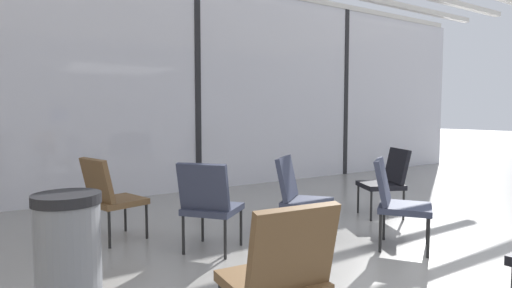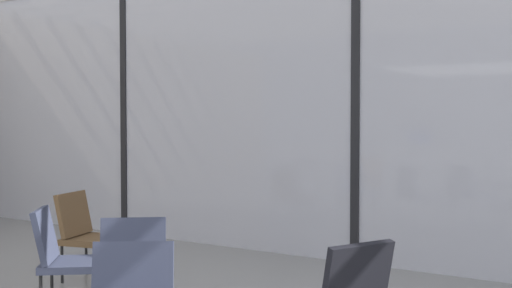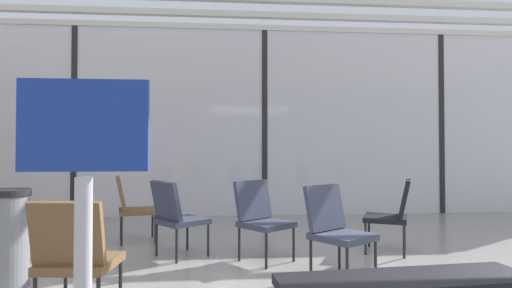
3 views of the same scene
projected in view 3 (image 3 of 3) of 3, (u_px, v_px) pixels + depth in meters
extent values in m
cube|color=silver|center=(264.00, 122.00, 7.73)|extent=(14.00, 0.08, 3.52)
cube|color=black|center=(75.00, 121.00, 7.45)|extent=(0.10, 0.12, 3.52)
cube|color=black|center=(264.00, 122.00, 7.73)|extent=(0.10, 0.12, 3.52)
cube|color=black|center=(440.00, 124.00, 8.02)|extent=(0.10, 0.12, 3.52)
cube|color=beige|center=(274.00, 0.00, 6.31)|extent=(13.72, 0.12, 0.10)
cube|color=beige|center=(269.00, 15.00, 7.04)|extent=(13.72, 0.12, 0.10)
cube|color=beige|center=(264.00, 28.00, 7.77)|extent=(13.72, 0.12, 0.10)
ellipsoid|color=silver|center=(218.00, 127.00, 11.84)|extent=(11.52, 3.84, 3.84)
sphere|color=#9D9DA0|center=(29.00, 126.00, 11.40)|extent=(2.11, 2.11, 2.11)
sphere|color=black|center=(86.00, 110.00, 9.82)|extent=(0.28, 0.28, 0.28)
sphere|color=black|center=(124.00, 111.00, 9.90)|extent=(0.28, 0.28, 0.28)
sphere|color=black|center=(161.00, 111.00, 9.97)|extent=(0.28, 0.28, 0.28)
sphere|color=black|center=(198.00, 111.00, 10.05)|extent=(0.28, 0.28, 0.28)
cube|color=black|center=(385.00, 218.00, 4.83)|extent=(0.64, 0.64, 0.06)
cube|color=black|center=(404.00, 198.00, 4.76)|extent=(0.33, 0.49, 0.44)
cylinder|color=black|center=(369.00, 232.00, 5.10)|extent=(0.03, 0.03, 0.37)
cylinder|color=black|center=(366.00, 239.00, 4.70)|extent=(0.03, 0.03, 0.37)
cylinder|color=black|center=(405.00, 234.00, 4.95)|extent=(0.03, 0.03, 0.37)
cylinder|color=black|center=(404.00, 242.00, 4.55)|extent=(0.03, 0.03, 0.37)
cube|color=#33384C|center=(266.00, 224.00, 4.43)|extent=(0.67, 0.67, 0.06)
cube|color=#33384C|center=(253.00, 200.00, 4.59)|extent=(0.46, 0.41, 0.44)
cylinder|color=black|center=(266.00, 251.00, 4.13)|extent=(0.03, 0.03, 0.37)
cylinder|color=black|center=(294.00, 244.00, 4.42)|extent=(0.03, 0.03, 0.37)
cylinder|color=black|center=(239.00, 244.00, 4.44)|extent=(0.03, 0.03, 0.37)
cylinder|color=black|center=(267.00, 238.00, 4.72)|extent=(0.03, 0.03, 0.37)
cube|color=brown|center=(138.00, 211.00, 5.44)|extent=(0.59, 0.59, 0.06)
cube|color=brown|center=(121.00, 193.00, 5.37)|extent=(0.26, 0.50, 0.44)
cylinder|color=black|center=(155.00, 229.00, 5.30)|extent=(0.03, 0.03, 0.37)
cylinder|color=black|center=(152.00, 224.00, 5.70)|extent=(0.03, 0.03, 0.37)
cylinder|color=black|center=(122.00, 231.00, 5.17)|extent=(0.03, 0.03, 0.37)
cylinder|color=black|center=(121.00, 225.00, 5.56)|extent=(0.03, 0.03, 0.37)
cube|color=#33384C|center=(182.00, 221.00, 4.65)|extent=(0.67, 0.67, 0.06)
cube|color=#33384C|center=(166.00, 201.00, 4.50)|extent=(0.41, 0.46, 0.44)
cylinder|color=black|center=(208.00, 240.00, 4.63)|extent=(0.03, 0.03, 0.37)
cylinder|color=black|center=(187.00, 235.00, 4.94)|extent=(0.03, 0.03, 0.37)
cylinder|color=black|center=(177.00, 246.00, 4.34)|extent=(0.03, 0.03, 0.37)
cylinder|color=black|center=(157.00, 240.00, 4.65)|extent=(0.03, 0.03, 0.37)
cube|color=brown|center=(81.00, 263.00, 2.88)|extent=(0.52, 0.52, 0.06)
cube|color=brown|center=(67.00, 234.00, 2.67)|extent=(0.49, 0.19, 0.44)
cylinder|color=black|center=(120.00, 284.00, 3.08)|extent=(0.03, 0.03, 0.37)
cylinder|color=black|center=(66.00, 284.00, 3.09)|extent=(0.03, 0.03, 0.37)
cube|color=#33384C|center=(343.00, 237.00, 3.79)|extent=(0.67, 0.67, 0.06)
cube|color=#33384C|center=(325.00, 207.00, 3.96)|extent=(0.47, 0.39, 0.44)
cylinder|color=black|center=(347.00, 269.00, 3.49)|extent=(0.03, 0.03, 0.37)
cylinder|color=black|center=(375.00, 261.00, 3.75)|extent=(0.03, 0.03, 0.37)
cylinder|color=black|center=(311.00, 259.00, 3.81)|extent=(0.03, 0.03, 0.37)
cylinder|color=black|center=(339.00, 252.00, 4.08)|extent=(0.03, 0.03, 0.37)
cube|color=black|center=(406.00, 282.00, 2.34)|extent=(1.53, 0.53, 0.06)
cylinder|color=slate|center=(7.00, 242.00, 3.57)|extent=(0.36, 0.36, 0.80)
cylinder|color=black|center=(7.00, 193.00, 3.58)|extent=(0.38, 0.38, 0.06)
cube|color=navy|center=(84.00, 125.00, 1.41)|extent=(0.44, 0.03, 0.32)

